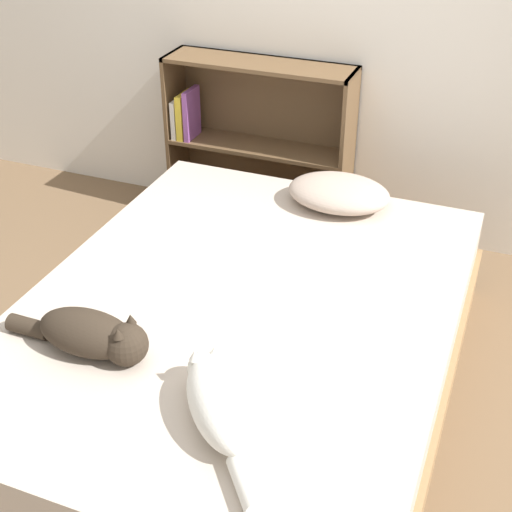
% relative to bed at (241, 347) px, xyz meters
% --- Properties ---
extents(ground_plane, '(8.00, 8.00, 0.00)m').
position_rel_bed_xyz_m(ground_plane, '(0.00, 0.00, -0.22)').
color(ground_plane, brown).
extents(bed, '(1.56, 2.07, 0.44)m').
position_rel_bed_xyz_m(bed, '(0.00, 0.00, 0.00)').
color(bed, '#99754C').
rests_on(bed, ground_plane).
extents(pillow, '(0.46, 0.34, 0.13)m').
position_rel_bed_xyz_m(pillow, '(0.13, 0.84, 0.29)').
color(pillow, '#B29E8E').
rests_on(pillow, bed).
extents(cat_light, '(0.44, 0.50, 0.15)m').
position_rel_bed_xyz_m(cat_light, '(0.18, -0.58, 0.30)').
color(cat_light, white).
rests_on(cat_light, bed).
extents(cat_dark, '(0.53, 0.17, 0.16)m').
position_rel_bed_xyz_m(cat_dark, '(-0.33, -0.45, 0.30)').
color(cat_dark, '#33281E').
rests_on(cat_dark, bed).
extents(bookshelf, '(0.98, 0.26, 0.90)m').
position_rel_bed_xyz_m(bookshelf, '(-0.46, 1.35, 0.24)').
color(bookshelf, brown).
rests_on(bookshelf, ground_plane).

